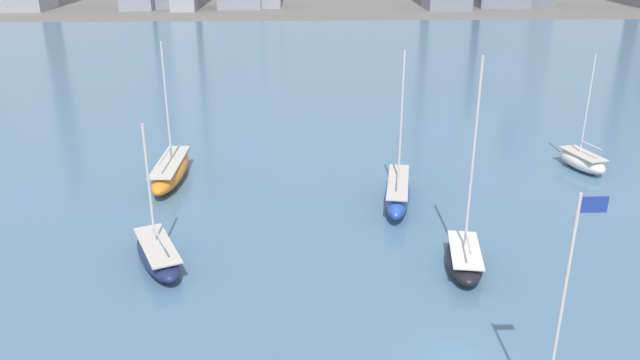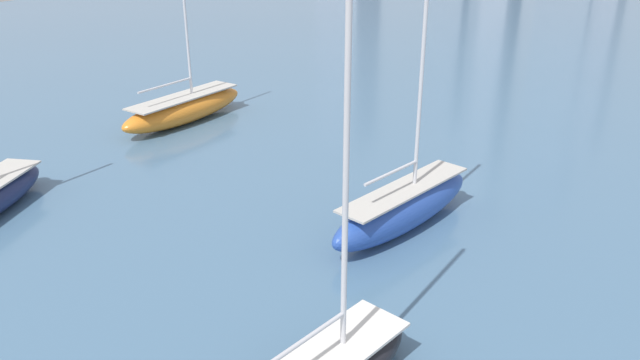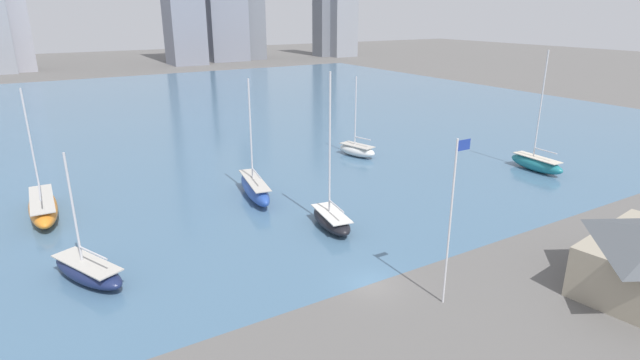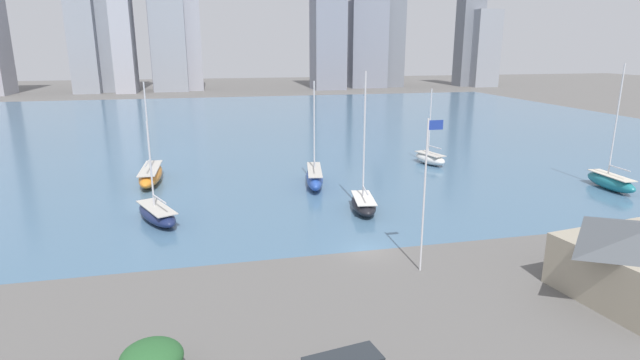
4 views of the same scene
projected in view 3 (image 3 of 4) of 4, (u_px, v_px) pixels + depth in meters
ground_plane at (371, 284)px, 37.53m from camera, size 500.00×500.00×0.00m
harbor_water at (148, 119)px, 94.10m from camera, size 180.00×140.00×0.00m
flag_pole at (451, 218)px, 33.14m from camera, size 1.24×0.14×11.88m
sailboat_teal at (536, 163)px, 63.67m from camera, size 2.53×7.76×15.03m
sailboat_white at (357, 150)px, 70.18m from camera, size 3.80×6.49×11.04m
sailboat_black at (331, 219)px, 46.90m from camera, size 3.48×7.00×14.52m
sailboat_blue at (255, 188)px, 54.32m from camera, size 3.81×10.05×12.88m
sailboat_orange at (43, 207)px, 49.49m from camera, size 2.90×10.97×12.67m
sailboat_navy at (88, 270)px, 37.75m from camera, size 5.43×8.22×10.02m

